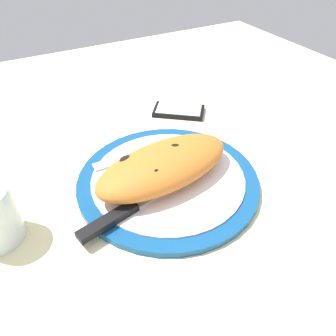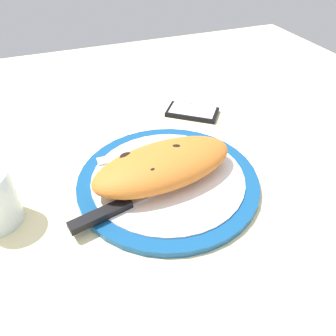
% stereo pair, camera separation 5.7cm
% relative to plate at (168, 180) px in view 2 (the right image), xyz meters
% --- Properties ---
extents(ground_plane, '(1.50, 1.50, 0.03)m').
position_rel_plate_xyz_m(ground_plane, '(0.00, 0.00, -0.02)').
color(ground_plane, beige).
extents(plate, '(0.32, 0.32, 0.02)m').
position_rel_plate_xyz_m(plate, '(0.00, 0.00, 0.00)').
color(plate, navy).
rests_on(plate, ground_plane).
extents(calzone, '(0.27, 0.15, 0.06)m').
position_rel_plate_xyz_m(calzone, '(0.01, 0.00, 0.04)').
color(calzone, orange).
rests_on(calzone, plate).
extents(fork, '(0.17, 0.02, 0.00)m').
position_rel_plate_xyz_m(fork, '(0.04, -0.08, 0.01)').
color(fork, silver).
rests_on(fork, plate).
extents(knife, '(0.24, 0.07, 0.01)m').
position_rel_plate_xyz_m(knife, '(0.10, 0.05, 0.01)').
color(knife, silver).
rests_on(knife, plate).
extents(smartphone, '(0.13, 0.12, 0.01)m').
position_rel_plate_xyz_m(smartphone, '(-0.14, -0.21, -0.00)').
color(smartphone, black).
rests_on(smartphone, ground_plane).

